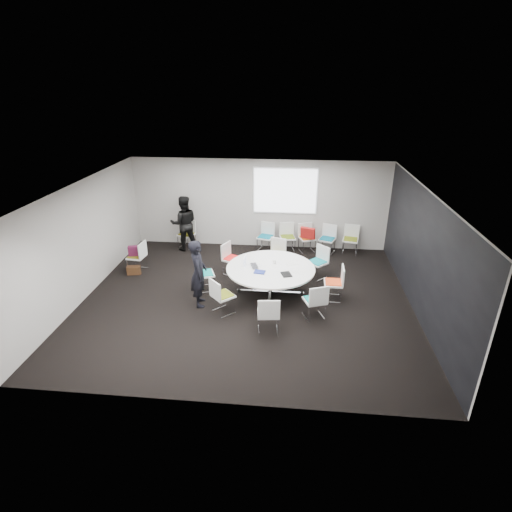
# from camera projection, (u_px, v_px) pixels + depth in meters

# --- Properties ---
(room_shell) EXTENTS (8.08, 7.08, 2.88)m
(room_shell) POSITION_uv_depth(u_px,v_px,m) (250.00, 247.00, 9.33)
(room_shell) COLOR black
(room_shell) RESTS_ON ground
(conference_table) EXTENTS (2.20, 2.20, 0.73)m
(conference_table) POSITION_uv_depth(u_px,v_px,m) (271.00, 275.00, 9.95)
(conference_table) COLOR silver
(conference_table) RESTS_ON ground
(projection_screen) EXTENTS (1.90, 0.03, 1.35)m
(projection_screen) POSITION_uv_depth(u_px,v_px,m) (285.00, 191.00, 12.23)
(projection_screen) COLOR white
(projection_screen) RESTS_ON room_shell
(chair_ring_a) EXTENTS (0.46, 0.47, 0.88)m
(chair_ring_a) POSITION_uv_depth(u_px,v_px,m) (333.00, 289.00, 9.80)
(chair_ring_a) COLOR silver
(chair_ring_a) RESTS_ON ground
(chair_ring_b) EXTENTS (0.64, 0.64, 0.88)m
(chair_ring_b) POSITION_uv_depth(u_px,v_px,m) (317.00, 268.00, 10.90)
(chair_ring_b) COLOR silver
(chair_ring_b) RESTS_ON ground
(chair_ring_c) EXTENTS (0.57, 0.56, 0.88)m
(chair_ring_c) POSITION_uv_depth(u_px,v_px,m) (276.00, 260.00, 11.36)
(chair_ring_c) COLOR silver
(chair_ring_c) RESTS_ON ground
(chair_ring_d) EXTENTS (0.60, 0.60, 0.88)m
(chair_ring_d) POSITION_uv_depth(u_px,v_px,m) (232.00, 264.00, 11.10)
(chair_ring_d) COLOR silver
(chair_ring_d) RESTS_ON ground
(chair_ring_e) EXTENTS (0.59, 0.59, 0.88)m
(chair_ring_e) POSITION_uv_depth(u_px,v_px,m) (205.00, 280.00, 10.26)
(chair_ring_e) COLOR silver
(chair_ring_e) RESTS_ON ground
(chair_ring_f) EXTENTS (0.64, 0.64, 0.88)m
(chair_ring_f) POSITION_uv_depth(u_px,v_px,m) (223.00, 302.00, 9.23)
(chair_ring_f) COLOR silver
(chair_ring_f) RESTS_ON ground
(chair_ring_g) EXTENTS (0.51, 0.50, 0.88)m
(chair_ring_g) POSITION_uv_depth(u_px,v_px,m) (268.00, 321.00, 8.53)
(chair_ring_g) COLOR silver
(chair_ring_g) RESTS_ON ground
(chair_ring_h) EXTENTS (0.59, 0.58, 0.88)m
(chair_ring_h) POSITION_uv_depth(u_px,v_px,m) (315.00, 307.00, 9.03)
(chair_ring_h) COLOR silver
(chair_ring_h) RESTS_ON ground
(chair_back_a) EXTENTS (0.57, 0.56, 0.88)m
(chair_back_a) POSITION_uv_depth(u_px,v_px,m) (266.00, 242.00, 12.63)
(chair_back_a) COLOR silver
(chair_back_a) RESTS_ON ground
(chair_back_b) EXTENTS (0.54, 0.53, 0.88)m
(chair_back_b) POSITION_uv_depth(u_px,v_px,m) (287.00, 242.00, 12.59)
(chair_back_b) COLOR silver
(chair_back_b) RESTS_ON ground
(chair_back_c) EXTENTS (0.59, 0.58, 0.88)m
(chair_back_c) POSITION_uv_depth(u_px,v_px,m) (307.00, 243.00, 12.54)
(chair_back_c) COLOR silver
(chair_back_c) RESTS_ON ground
(chair_back_d) EXTENTS (0.59, 0.58, 0.88)m
(chair_back_d) POSITION_uv_depth(u_px,v_px,m) (327.00, 244.00, 12.45)
(chair_back_d) COLOR silver
(chair_back_d) RESTS_ON ground
(chair_back_e) EXTENTS (0.54, 0.53, 0.88)m
(chair_back_e) POSITION_uv_depth(u_px,v_px,m) (350.00, 245.00, 12.42)
(chair_back_e) COLOR silver
(chair_back_e) RESTS_ON ground
(chair_spare_left) EXTENTS (0.49, 0.50, 0.88)m
(chair_spare_left) POSITION_uv_depth(u_px,v_px,m) (138.00, 262.00, 11.25)
(chair_spare_left) COLOR silver
(chair_spare_left) RESTS_ON ground
(chair_person_back) EXTENTS (0.59, 0.59, 0.88)m
(chair_person_back) POSITION_uv_depth(u_px,v_px,m) (187.00, 239.00, 12.84)
(chair_person_back) COLOR silver
(chair_person_back) RESTS_ON ground
(person_main) EXTENTS (0.53, 0.68, 1.66)m
(person_main) POSITION_uv_depth(u_px,v_px,m) (198.00, 273.00, 9.35)
(person_main) COLOR black
(person_main) RESTS_ON ground
(person_back) EXTENTS (1.01, 0.89, 1.75)m
(person_back) POSITION_uv_depth(u_px,v_px,m) (184.00, 223.00, 12.45)
(person_back) COLOR black
(person_back) RESTS_ON ground
(laptop) EXTENTS (0.34, 0.42, 0.03)m
(laptop) POSITION_uv_depth(u_px,v_px,m) (256.00, 266.00, 9.92)
(laptop) COLOR #333338
(laptop) RESTS_ON conference_table
(laptop_lid) EXTENTS (0.03, 0.30, 0.22)m
(laptop_lid) POSITION_uv_depth(u_px,v_px,m) (245.00, 261.00, 9.93)
(laptop_lid) COLOR silver
(laptop_lid) RESTS_ON conference_table
(notebook_black) EXTENTS (0.30, 0.35, 0.02)m
(notebook_black) POSITION_uv_depth(u_px,v_px,m) (286.00, 274.00, 9.50)
(notebook_black) COLOR black
(notebook_black) RESTS_ON conference_table
(tablet_folio) EXTENTS (0.29, 0.24, 0.03)m
(tablet_folio) POSITION_uv_depth(u_px,v_px,m) (260.00, 272.00, 9.62)
(tablet_folio) COLOR navy
(tablet_folio) RESTS_ON conference_table
(papers_right) EXTENTS (0.37, 0.34, 0.00)m
(papers_right) POSITION_uv_depth(u_px,v_px,m) (292.00, 264.00, 10.08)
(papers_right) COLOR white
(papers_right) RESTS_ON conference_table
(papers_front) EXTENTS (0.36, 0.31, 0.00)m
(papers_front) POSITION_uv_depth(u_px,v_px,m) (299.00, 272.00, 9.66)
(papers_front) COLOR silver
(papers_front) RESTS_ON conference_table
(cup) EXTENTS (0.08, 0.08, 0.09)m
(cup) POSITION_uv_depth(u_px,v_px,m) (275.00, 262.00, 10.06)
(cup) COLOR white
(cup) RESTS_ON conference_table
(phone) EXTENTS (0.16, 0.12, 0.01)m
(phone) POSITION_uv_depth(u_px,v_px,m) (288.00, 275.00, 9.47)
(phone) COLOR black
(phone) RESTS_ON conference_table
(maroon_bag) EXTENTS (0.42, 0.23, 0.28)m
(maroon_bag) POSITION_uv_depth(u_px,v_px,m) (136.00, 251.00, 11.11)
(maroon_bag) COLOR #541634
(maroon_bag) RESTS_ON chair_spare_left
(brown_bag) EXTENTS (0.38, 0.22, 0.24)m
(brown_bag) POSITION_uv_depth(u_px,v_px,m) (134.00, 270.00, 11.12)
(brown_bag) COLOR #442915
(brown_bag) RESTS_ON ground
(red_jacket) EXTENTS (0.47, 0.30, 0.36)m
(red_jacket) POSITION_uv_depth(u_px,v_px,m) (308.00, 233.00, 12.16)
(red_jacket) COLOR #A61714
(red_jacket) RESTS_ON chair_back_c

